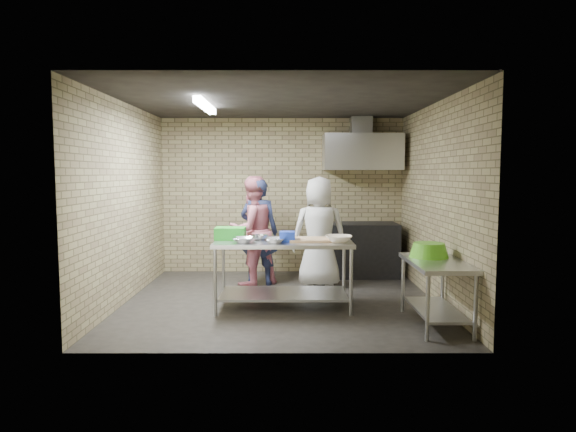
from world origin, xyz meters
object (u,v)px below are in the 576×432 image
(stove, at_px, (361,249))
(blue_tub, at_px, (287,237))
(man_navy, at_px, (259,232))
(green_basin, at_px, (429,250))
(green_crate, at_px, (230,233))
(bottle_green, at_px, (386,158))
(bottle_red, at_px, (363,157))
(side_counter, at_px, (436,293))
(woman_white, at_px, (319,232))
(woman_pink, at_px, (252,231))
(prep_table, at_px, (283,274))

(stove, xyz_separation_m, blue_tub, (-1.26, -2.09, 0.49))
(blue_tub, distance_m, man_navy, 1.53)
(green_basin, bearing_deg, green_crate, 165.61)
(green_basin, height_order, bottle_green, bottle_green)
(bottle_red, height_order, man_navy, bottle_red)
(green_crate, xyz_separation_m, bottle_red, (2.06, 2.11, 1.07))
(blue_tub, distance_m, bottle_red, 2.89)
(bottle_green, bearing_deg, side_counter, -90.00)
(bottle_green, bearing_deg, green_crate, -139.33)
(green_basin, bearing_deg, man_navy, 138.90)
(side_counter, distance_m, stove, 2.79)
(side_counter, height_order, green_basin, green_basin)
(stove, xyz_separation_m, woman_white, (-0.77, -0.85, 0.40))
(woman_pink, distance_m, woman_white, 1.05)
(green_crate, bearing_deg, blue_tub, -16.35)
(green_basin, bearing_deg, woman_white, 126.08)
(green_crate, xyz_separation_m, woman_pink, (0.20, 1.20, -0.11))
(woman_white, bearing_deg, woman_pink, -9.62)
(prep_table, distance_m, blue_tub, 0.52)
(blue_tub, distance_m, woman_pink, 1.53)
(blue_tub, bearing_deg, woman_pink, 111.16)
(side_counter, distance_m, blue_tub, 1.92)
(green_basin, bearing_deg, side_counter, -85.43)
(stove, height_order, man_navy, man_navy)
(blue_tub, height_order, bottle_green, bottle_green)
(bottle_red, bearing_deg, blue_tub, -119.32)
(man_navy, bearing_deg, prep_table, 121.85)
(woman_pink, relative_size, woman_white, 1.00)
(blue_tub, distance_m, bottle_green, 3.09)
(side_counter, bearing_deg, green_crate, 160.40)
(side_counter, distance_m, green_crate, 2.68)
(blue_tub, relative_size, man_navy, 0.12)
(stove, distance_m, man_navy, 1.86)
(prep_table, relative_size, man_navy, 1.06)
(prep_table, bearing_deg, bottle_green, 51.76)
(prep_table, distance_m, green_crate, 0.88)
(stove, xyz_separation_m, green_basin, (0.43, -2.50, 0.38))
(woman_white, bearing_deg, man_navy, -12.86)
(blue_tub, height_order, man_navy, man_navy)
(blue_tub, bearing_deg, stove, 58.95)
(side_counter, bearing_deg, woman_pink, 137.43)
(green_crate, xyz_separation_m, man_navy, (0.31, 1.24, -0.13))
(woman_pink, xyz_separation_m, woman_white, (1.04, -0.18, -0.00))
(stove, bearing_deg, man_navy, -159.52)
(stove, bearing_deg, woman_pink, -159.57)
(woman_white, bearing_deg, bottle_green, -138.33)
(bottle_red, distance_m, woman_white, 1.81)
(green_crate, distance_m, woman_pink, 1.22)
(green_crate, bearing_deg, bottle_red, 45.73)
(blue_tub, xyz_separation_m, green_basin, (1.69, -0.41, -0.11))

